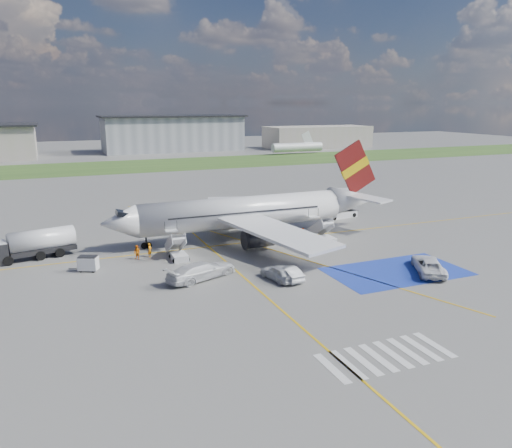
% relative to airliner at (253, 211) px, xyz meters
% --- Properties ---
extents(ground, '(400.00, 400.00, 0.00)m').
position_rel_airliner_xyz_m(ground, '(-1.51, -14.00, -3.39)').
color(ground, '#60605E').
rests_on(ground, ground).
extents(grass_strip, '(400.00, 30.00, 0.01)m').
position_rel_airliner_xyz_m(grass_strip, '(-1.51, 81.00, -3.39)').
color(grass_strip, '#2D4C1E').
rests_on(grass_strip, ground).
extents(taxiway_line_main, '(120.00, 0.20, 0.01)m').
position_rel_airliner_xyz_m(taxiway_line_main, '(-1.51, -2.00, -3.39)').
color(taxiway_line_main, gold).
rests_on(taxiway_line_main, ground).
extents(taxiway_line_cross, '(0.20, 60.00, 0.01)m').
position_rel_airliner_xyz_m(taxiway_line_cross, '(-6.51, -24.00, -3.39)').
color(taxiway_line_cross, gold).
rests_on(taxiway_line_cross, ground).
extents(taxiway_line_diag, '(20.71, 56.45, 0.01)m').
position_rel_airliner_xyz_m(taxiway_line_diag, '(-1.51, -2.00, -3.39)').
color(taxiway_line_diag, gold).
rests_on(taxiway_line_diag, ground).
extents(staging_box, '(14.00, 8.00, 0.01)m').
position_rel_airliner_xyz_m(staging_box, '(8.49, -18.00, -3.39)').
color(staging_box, '#1A33A1').
rests_on(staging_box, ground).
extents(crosswalk, '(9.00, 4.00, 0.01)m').
position_rel_airliner_xyz_m(crosswalk, '(-3.31, -32.00, -3.39)').
color(crosswalk, silver).
rests_on(crosswalk, ground).
extents(terminal_centre, '(48.00, 18.00, 12.00)m').
position_rel_airliner_xyz_m(terminal_centre, '(18.49, 121.00, 2.61)').
color(terminal_centre, gray).
rests_on(terminal_centre, ground).
extents(terminal_east, '(40.00, 16.00, 8.00)m').
position_rel_airliner_xyz_m(terminal_east, '(73.49, 114.00, 0.61)').
color(terminal_east, '#A19A8B').
rests_on(terminal_east, ground).
extents(airliner, '(36.81, 32.95, 11.92)m').
position_rel_airliner_xyz_m(airliner, '(0.00, 0.00, 0.00)').
color(airliner, silver).
rests_on(airliner, ground).
extents(airstairs_fwd, '(1.90, 5.20, 3.60)m').
position_rel_airliner_xyz_m(airstairs_fwd, '(-11.01, -5.30, -2.77)').
color(airstairs_fwd, silver).
rests_on(airstairs_fwd, ground).
extents(airstairs_aft, '(1.90, 5.20, 3.60)m').
position_rel_airliner_xyz_m(airstairs_aft, '(7.49, -5.30, -2.77)').
color(airstairs_aft, silver).
rests_on(airstairs_aft, ground).
extents(fuel_tanker, '(9.60, 4.44, 3.17)m').
position_rel_airliner_xyz_m(fuel_tanker, '(-25.86, 0.93, -2.06)').
color(fuel_tanker, black).
rests_on(fuel_tanker, ground).
extents(gpu_cart, '(2.21, 1.86, 1.58)m').
position_rel_airliner_xyz_m(gpu_cart, '(-20.45, -5.77, -2.68)').
color(gpu_cart, silver).
rests_on(gpu_cart, ground).
extents(belt_loader, '(5.87, 2.97, 1.70)m').
position_rel_airliner_xyz_m(belt_loader, '(16.42, 5.34, -2.97)').
color(belt_loader, silver).
rests_on(belt_loader, ground).
extents(car_silver_a, '(2.60, 4.58, 1.47)m').
position_rel_airliner_xyz_m(car_silver_a, '(-3.67, -15.62, -2.66)').
color(car_silver_a, silver).
rests_on(car_silver_a, ground).
extents(car_silver_b, '(1.88, 4.28, 1.37)m').
position_rel_airliner_xyz_m(car_silver_b, '(-2.86, -15.91, -2.71)').
color(car_silver_b, '#ADB0B5').
rests_on(car_silver_b, ground).
extents(van_white_a, '(4.77, 5.85, 2.00)m').
position_rel_airliner_xyz_m(van_white_a, '(11.40, -19.25, -2.39)').
color(van_white_a, white).
rests_on(van_white_a, ground).
extents(van_white_b, '(6.16, 4.22, 2.24)m').
position_rel_airliner_xyz_m(van_white_b, '(-10.39, -12.40, -2.27)').
color(van_white_b, silver).
rests_on(van_white_b, ground).
extents(crew_fwd, '(0.66, 0.69, 1.59)m').
position_rel_airliner_xyz_m(crew_fwd, '(-13.72, -3.31, -2.60)').
color(crew_fwd, orange).
rests_on(crew_fwd, ground).
extents(crew_nose, '(0.98, 0.99, 1.61)m').
position_rel_airliner_xyz_m(crew_nose, '(-15.21, -3.81, -2.59)').
color(crew_nose, orange).
rests_on(crew_nose, ground).
extents(crew_aft, '(0.87, 1.17, 1.84)m').
position_rel_airliner_xyz_m(crew_aft, '(4.74, -4.61, -2.47)').
color(crew_aft, '#F4600C').
rests_on(crew_aft, ground).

